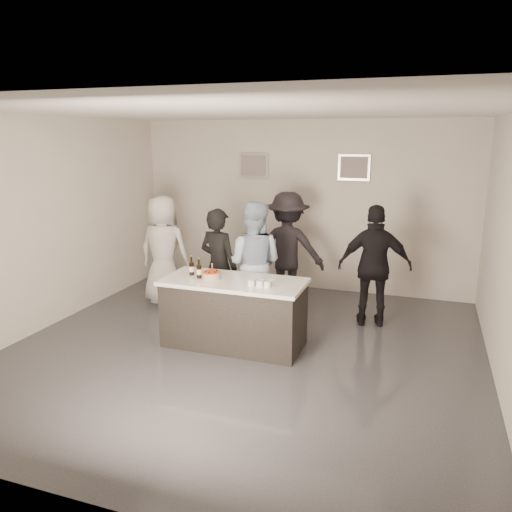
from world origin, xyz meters
name	(u,v)px	position (x,y,z in m)	size (l,w,h in m)	color
floor	(243,350)	(0.00, 0.00, 0.00)	(6.00, 6.00, 0.00)	#3D3D42
ceiling	(242,111)	(0.00, 0.00, 3.00)	(6.00, 6.00, 0.00)	white
wall_back	(302,206)	(0.00, 3.00, 1.50)	(6.00, 0.04, 3.00)	beige
wall_front	(88,320)	(0.00, -3.00, 1.50)	(6.00, 0.04, 3.00)	beige
wall_left	(46,224)	(-3.00, 0.00, 1.50)	(0.04, 6.00, 3.00)	beige
wall_right	(512,256)	(3.00, 0.00, 1.50)	(0.04, 6.00, 3.00)	beige
picture_left	(254,165)	(-0.90, 2.97, 2.20)	(0.54, 0.04, 0.44)	#B2B2B7
picture_right	(354,167)	(0.90, 2.97, 2.20)	(0.54, 0.04, 0.44)	#B2B2B7
bar_counter	(234,313)	(-0.18, 0.13, 0.45)	(1.86, 0.86, 0.90)	white
cake	(211,276)	(-0.48, 0.10, 0.94)	(0.24, 0.24, 0.08)	orange
beer_bottle_a	(192,266)	(-0.80, 0.16, 1.03)	(0.07, 0.07, 0.26)	black
beer_bottle_b	(199,268)	(-0.64, 0.07, 1.03)	(0.07, 0.07, 0.26)	black
tumbler_cluster	(261,282)	(0.23, 0.01, 0.94)	(0.30, 0.19, 0.08)	orange
candles	(202,282)	(-0.51, -0.11, 0.90)	(0.24, 0.08, 0.01)	pink
person_main_black	(219,266)	(-0.70, 0.85, 0.86)	(0.63, 0.41, 1.72)	black
person_main_blue	(253,263)	(-0.21, 0.98, 0.91)	(0.89, 0.69, 1.82)	#A2B9D4
person_guest_left	(164,250)	(-1.91, 1.39, 0.89)	(0.87, 0.57, 1.79)	silver
person_guest_right	(375,266)	(1.47, 1.49, 0.89)	(1.04, 0.43, 1.78)	black
person_guest_back	(287,249)	(0.02, 1.99, 0.93)	(1.20, 0.69, 1.86)	black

